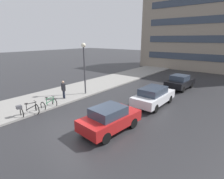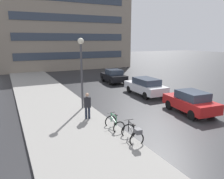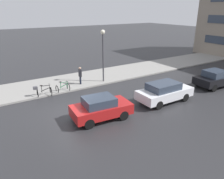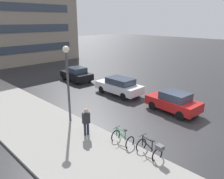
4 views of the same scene
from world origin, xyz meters
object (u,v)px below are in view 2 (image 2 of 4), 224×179
at_px(car_white, 145,86).
at_px(car_black, 114,76).
at_px(car_red, 191,102).
at_px(streetlamp, 81,62).
at_px(bicycle_second, 115,124).
at_px(pedestrian, 87,105).
at_px(bicycle_nearest, 133,134).

distance_m(car_white, car_black, 6.34).
bearing_deg(car_red, streetlamp, 148.24).
bearing_deg(car_black, streetlamp, -129.12).
xyz_separation_m(bicycle_second, car_black, (6.07, 12.14, 0.38)).
distance_m(car_red, pedestrian, 6.89).
height_order(car_black, streetlamp, streetlamp).
xyz_separation_m(pedestrian, streetlamp, (0.43, 2.20, 2.37)).
height_order(bicycle_nearest, bicycle_second, bicycle_nearest).
height_order(car_red, car_white, car_white).
height_order(bicycle_second, car_black, car_black).
distance_m(bicycle_second, car_black, 13.58).
bearing_deg(bicycle_second, car_red, 3.39).
relative_size(car_red, car_black, 0.99).
xyz_separation_m(bicycle_second, pedestrian, (-0.81, 2.01, 0.59)).
relative_size(bicycle_second, pedestrian, 0.61).
bearing_deg(car_red, bicycle_second, -176.61).
bearing_deg(bicycle_nearest, streetlamp, 94.53).
xyz_separation_m(car_red, car_black, (0.20, 11.79, -0.01)).
relative_size(car_white, car_black, 1.11).
xyz_separation_m(bicycle_nearest, streetlamp, (-0.47, 5.97, 2.85)).
distance_m(bicycle_second, pedestrian, 2.25).
bearing_deg(car_red, pedestrian, 166.00).
bearing_deg(streetlamp, bicycle_second, -84.98).
bearing_deg(streetlamp, pedestrian, -101.17).
xyz_separation_m(car_white, car_black, (0.04, 6.34, -0.02)).
distance_m(car_red, car_white, 5.46).
bearing_deg(car_red, car_black, 89.04).
height_order(bicycle_second, car_red, car_red).
height_order(car_white, pedestrian, pedestrian).
xyz_separation_m(car_red, streetlamp, (-6.25, 3.87, 2.57)).
relative_size(car_red, pedestrian, 2.26).
bearing_deg(car_white, bicycle_nearest, -128.14).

